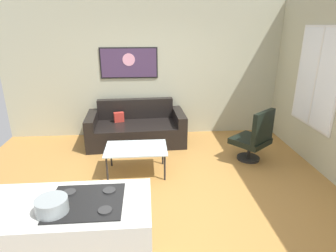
{
  "coord_description": "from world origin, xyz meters",
  "views": [
    {
      "loc": [
        -0.25,
        -3.57,
        2.32
      ],
      "look_at": [
        0.1,
        0.9,
        0.7
      ],
      "focal_mm": 30.18,
      "sensor_mm": 36.0,
      "label": 1
    }
  ],
  "objects_px": {
    "wall_painting": "(129,63)",
    "coffee_table": "(136,150)",
    "armchair": "(255,137)",
    "couch": "(136,129)",
    "mixing_bowl": "(52,206)"
  },
  "relations": [
    {
      "from": "couch",
      "to": "coffee_table",
      "type": "height_order",
      "value": "couch"
    },
    {
      "from": "coffee_table",
      "to": "wall_painting",
      "type": "relative_size",
      "value": 0.83
    },
    {
      "from": "armchair",
      "to": "mixing_bowl",
      "type": "distance_m",
      "value": 3.71
    },
    {
      "from": "couch",
      "to": "wall_painting",
      "type": "relative_size",
      "value": 1.67
    },
    {
      "from": "coffee_table",
      "to": "mixing_bowl",
      "type": "relative_size",
      "value": 4.0
    },
    {
      "from": "couch",
      "to": "mixing_bowl",
      "type": "bearing_deg",
      "value": -98.41
    },
    {
      "from": "coffee_table",
      "to": "mixing_bowl",
      "type": "height_order",
      "value": "mixing_bowl"
    },
    {
      "from": "couch",
      "to": "coffee_table",
      "type": "bearing_deg",
      "value": -88.51
    },
    {
      "from": "coffee_table",
      "to": "armchair",
      "type": "distance_m",
      "value": 2.09
    },
    {
      "from": "couch",
      "to": "coffee_table",
      "type": "distance_m",
      "value": 1.3
    },
    {
      "from": "couch",
      "to": "wall_painting",
      "type": "height_order",
      "value": "wall_painting"
    },
    {
      "from": "armchair",
      "to": "wall_painting",
      "type": "bearing_deg",
      "value": 145.87
    },
    {
      "from": "armchair",
      "to": "wall_painting",
      "type": "height_order",
      "value": "wall_painting"
    },
    {
      "from": "coffee_table",
      "to": "armchair",
      "type": "height_order",
      "value": "armchair"
    },
    {
      "from": "wall_painting",
      "to": "coffee_table",
      "type": "bearing_deg",
      "value": -85.13
    }
  ]
}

